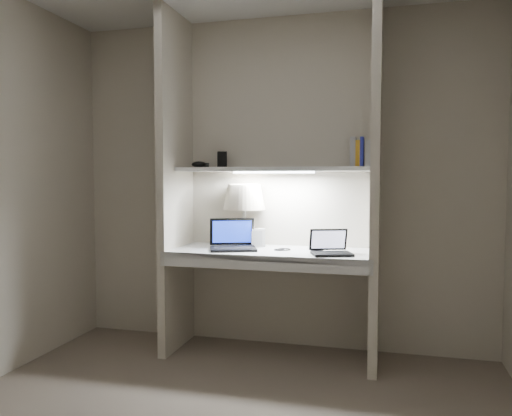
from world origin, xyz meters
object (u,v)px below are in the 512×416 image
(laptop_netbook, at_px, (330,249))
(speaker, at_px, (258,238))
(laptop_main, at_px, (233,242))
(book_row, at_px, (364,153))
(table_lamp, at_px, (244,204))

(laptop_netbook, relative_size, speaker, 2.36)
(laptop_main, height_order, book_row, book_row)
(laptop_main, xyz_separation_m, book_row, (0.92, 0.18, 0.64))
(laptop_netbook, distance_m, book_row, 0.73)
(laptop_main, distance_m, speaker, 0.22)
(book_row, bearing_deg, table_lamp, 179.50)
(table_lamp, relative_size, book_row, 2.24)
(laptop_main, relative_size, book_row, 1.93)
(table_lamp, distance_m, speaker, 0.28)
(laptop_main, bearing_deg, table_lamp, 58.96)
(speaker, height_order, book_row, book_row)
(laptop_netbook, bearing_deg, table_lamp, 139.84)
(laptop_netbook, xyz_separation_m, book_row, (0.21, 0.25, 0.65))
(table_lamp, xyz_separation_m, book_row, (0.89, -0.01, 0.38))
(book_row, bearing_deg, laptop_netbook, -129.33)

